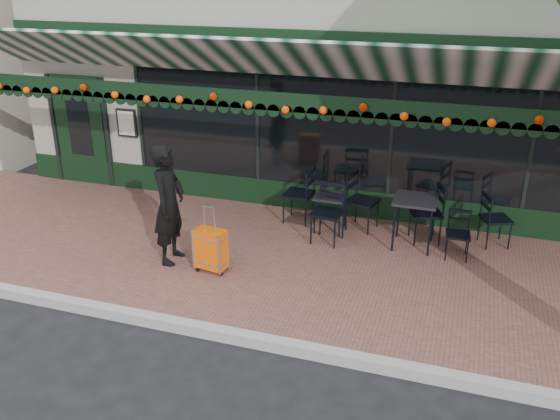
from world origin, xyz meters
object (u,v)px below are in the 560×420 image
(chair_a_left, at_px, (426,213))
(chair_b_left, at_px, (299,194))
(suitcase, at_px, (211,250))
(woman, at_px, (169,205))
(cafe_table_b, at_px, (330,199))
(chair_a_front, at_px, (458,235))
(cafe_table_a, at_px, (415,204))
(chair_a_right, at_px, (496,220))
(chair_b_front, at_px, (328,214))
(chair_b_right, at_px, (363,202))

(chair_a_left, distance_m, chair_b_left, 2.19)
(suitcase, bearing_deg, woman, 178.75)
(cafe_table_b, xyz_separation_m, chair_a_front, (2.10, -0.38, -0.19))
(chair_b_left, bearing_deg, cafe_table_b, 74.39)
(cafe_table_a, bearing_deg, chair_a_front, -16.13)
(chair_a_right, relative_size, chair_b_front, 0.90)
(chair_b_right, distance_m, chair_b_front, 0.82)
(chair_a_left, height_order, chair_b_left, chair_b_left)
(chair_a_left, relative_size, chair_a_front, 1.29)
(chair_a_front, bearing_deg, chair_a_right, 46.48)
(chair_a_left, height_order, chair_a_front, chair_a_left)
(woman, bearing_deg, chair_a_left, -66.36)
(chair_b_left, height_order, chair_b_front, chair_b_left)
(suitcase, relative_size, chair_b_left, 1.03)
(chair_a_front, distance_m, chair_b_right, 1.72)
(suitcase, height_order, chair_b_right, suitcase)
(cafe_table_a, xyz_separation_m, chair_b_right, (-0.90, 0.42, -0.24))
(cafe_table_a, bearing_deg, chair_b_left, 169.09)
(suitcase, distance_m, cafe_table_b, 2.36)
(woman, bearing_deg, chair_a_front, -74.85)
(cafe_table_b, distance_m, chair_b_front, 0.46)
(suitcase, xyz_separation_m, chair_b_front, (1.38, 1.50, 0.15))
(chair_a_right, xyz_separation_m, chair_b_left, (-3.27, -0.07, 0.06))
(woman, xyz_separation_m, suitcase, (0.71, -0.14, -0.57))
(chair_a_left, bearing_deg, chair_b_right, -118.52)
(cafe_table_a, distance_m, chair_b_right, 1.02)
(woman, relative_size, chair_b_right, 1.86)
(chair_a_right, relative_size, chair_a_front, 1.17)
(woman, height_order, suitcase, woman)
(cafe_table_a, relative_size, chair_a_right, 0.93)
(woman, xyz_separation_m, chair_b_right, (2.53, 2.06, -0.42))
(chair_a_right, xyz_separation_m, chair_b_front, (-2.58, -0.73, 0.05))
(chair_a_front, height_order, chair_b_left, chair_b_left)
(chair_a_right, bearing_deg, chair_b_left, 69.46)
(suitcase, height_order, cafe_table_a, suitcase)
(chair_b_right, bearing_deg, chair_b_left, 104.53)
(cafe_table_b, bearing_deg, chair_b_left, 161.18)
(cafe_table_a, height_order, chair_a_front, cafe_table_a)
(woman, bearing_deg, suitcase, -104.80)
(chair_a_left, height_order, chair_b_front, chair_b_front)
(cafe_table_a, bearing_deg, chair_b_front, -168.74)
(chair_a_right, bearing_deg, cafe_table_b, 74.27)
(chair_a_right, height_order, chair_b_right, chair_b_right)
(chair_a_right, distance_m, chair_b_left, 3.27)
(woman, distance_m, chair_b_left, 2.50)
(chair_a_right, height_order, chair_b_front, chair_b_front)
(chair_b_right, bearing_deg, suitcase, 153.23)
(suitcase, bearing_deg, chair_b_right, 59.84)
(woman, distance_m, cafe_table_b, 2.74)
(chair_a_front, xyz_separation_m, chair_b_left, (-2.72, 0.59, 0.12))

